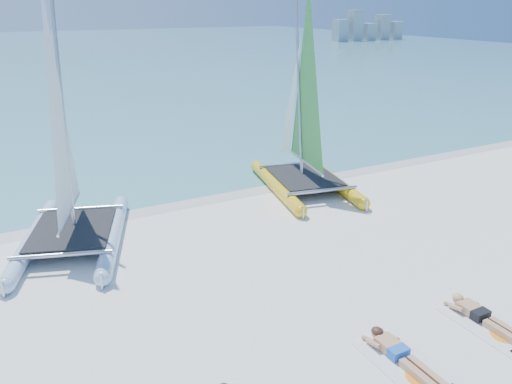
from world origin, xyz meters
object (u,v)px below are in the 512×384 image
towel_c (489,326)px  sunbather_c (482,316)px  catamaran_yellow (301,121)px  sunbather_b (400,354)px  towel_b (407,365)px  catamaran_blue (64,168)px

towel_c → sunbather_c: bearing=90.0°
catamaran_yellow → sunbather_b: (-3.44, -8.77, -2.11)m
towel_b → sunbather_b: sunbather_b is taller
towel_b → catamaran_yellow: bearing=69.0°
towel_b → sunbather_c: sunbather_c is taller
sunbather_c → catamaran_blue: bearing=131.4°
catamaran_blue → towel_b: 9.20m
towel_b → sunbather_c: bearing=7.5°
catamaran_yellow → towel_c: 9.21m
catamaran_blue → sunbather_c: (6.63, -7.52, -1.98)m
towel_c → sunbather_b: bearing=177.9°
towel_b → towel_c: (2.27, 0.11, 0.00)m
towel_c → sunbather_c: sunbather_c is taller
catamaran_yellow → sunbather_c: (-1.17, -8.67, -2.11)m
catamaran_blue → catamaran_yellow: size_ratio=0.99×
catamaran_yellow → towel_b: bearing=-99.8°
catamaran_blue → towel_b: bearing=-42.1°
towel_b → towel_c: size_ratio=1.00×
towel_b → towel_c: same height
sunbather_c → catamaran_yellow: bearing=82.3°
catamaran_yellow → sunbather_b: catamaran_yellow is taller
catamaran_blue → towel_b: catamaran_blue is taller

